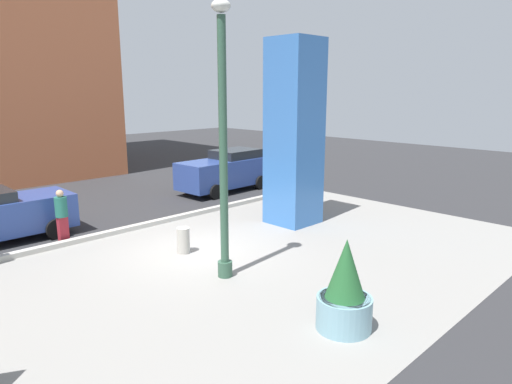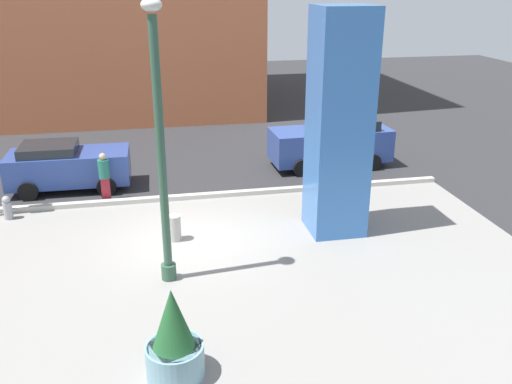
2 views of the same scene
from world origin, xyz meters
TOP-DOWN VIEW (x-y plane):
  - ground_plane at (0.00, 4.00)m, footprint 60.00×60.00m
  - plaza_pavement at (0.00, -2.00)m, footprint 18.00×10.00m
  - curb_strip at (0.00, 3.12)m, footprint 18.00×0.24m
  - lamp_post at (-0.66, -1.97)m, footprint 0.44×0.44m
  - art_pillar_blue at (4.18, -0.02)m, footprint 1.50×1.50m
  - potted_plant_near_right at (-0.70, -5.52)m, footprint 1.07×1.07m
  - concrete_bollard at (-0.39, 0.13)m, footprint 0.36×0.36m
  - car_curb_west at (5.95, 5.53)m, footprint 4.60×2.12m
  - pedestrian_crossing at (-2.42, 3.48)m, footprint 0.37×0.37m

SIDE VIEW (x-z plane):
  - ground_plane at x=0.00m, z-range 0.00..0.00m
  - plaza_pavement at x=0.00m, z-range -0.01..0.01m
  - curb_strip at x=0.00m, z-range 0.00..0.16m
  - concrete_bollard at x=-0.39m, z-range 0.00..0.75m
  - potted_plant_near_right at x=-0.70m, z-range -0.15..1.68m
  - pedestrian_crossing at x=-2.42m, z-range 0.09..1.73m
  - car_curb_west at x=5.95m, z-range 0.01..1.87m
  - art_pillar_blue at x=4.18m, z-range 0.00..6.22m
  - lamp_post at x=-0.66m, z-range -0.08..6.40m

